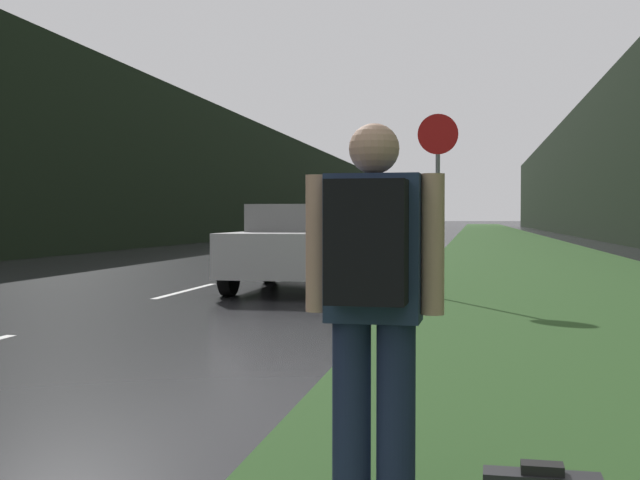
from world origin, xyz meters
name	(u,v)px	position (x,y,z in m)	size (l,w,h in m)	color
grass_verge	(510,243)	(6.83, 40.00, 0.01)	(6.00, 240.00, 0.02)	#2D5123
lane_stripe_c	(186,291)	(0.00, 12.25, 0.00)	(0.12, 3.00, 0.01)	silver
lane_stripe_d	(280,267)	(0.00, 19.25, 0.00)	(0.12, 3.00, 0.01)	silver
treeline_far_side	(246,181)	(-9.83, 50.00, 3.75)	(2.00, 140.00, 7.51)	black
treeline_near_side	(604,166)	(12.83, 50.00, 4.45)	(2.00, 140.00, 8.90)	black
stop_sign	(438,188)	(4.46, 11.62, 1.78)	(0.64, 0.07, 2.95)	slate
hitchhiker_with_backpack	(373,295)	(4.60, 2.06, 0.98)	(0.59, 0.41, 1.70)	#1E2847
car_passing_near	(300,246)	(1.91, 12.94, 0.79)	(2.01, 4.39, 1.54)	#BCBCBC
car_passing_far	(378,236)	(1.91, 25.21, 0.68)	(1.85, 4.00, 1.31)	#9E9EA3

